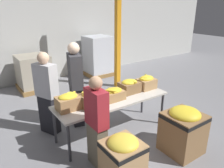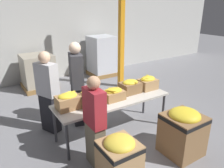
# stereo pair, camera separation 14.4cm
# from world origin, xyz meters

# --- Properties ---
(ground_plane) EXTENTS (30.00, 30.00, 0.00)m
(ground_plane) POSITION_xyz_m (0.00, 0.00, 0.00)
(ground_plane) COLOR gray
(wall_back) EXTENTS (16.00, 0.08, 4.00)m
(wall_back) POSITION_xyz_m (0.00, 4.06, 2.00)
(wall_back) COLOR #B7B7B2
(wall_back) RESTS_ON ground_plane
(sorting_table) EXTENTS (2.28, 0.75, 0.75)m
(sorting_table) POSITION_xyz_m (0.00, 0.00, 0.69)
(sorting_table) COLOR beige
(sorting_table) RESTS_ON ground_plane
(banana_box_0) EXTENTS (0.40, 0.30, 0.30)m
(banana_box_0) POSITION_xyz_m (-0.88, 0.08, 0.89)
(banana_box_0) COLOR #A37A4C
(banana_box_0) RESTS_ON sorting_table
(banana_box_1) EXTENTS (0.40, 0.31, 0.31)m
(banana_box_1) POSITION_xyz_m (-0.49, -0.05, 0.90)
(banana_box_1) COLOR olive
(banana_box_1) RESTS_ON sorting_table
(banana_box_2) EXTENTS (0.40, 0.33, 0.24)m
(banana_box_2) POSITION_xyz_m (0.00, -0.02, 0.86)
(banana_box_2) COLOR #A37A4C
(banana_box_2) RESTS_ON sorting_table
(banana_box_3) EXTENTS (0.40, 0.35, 0.28)m
(banana_box_3) POSITION_xyz_m (0.48, 0.08, 0.89)
(banana_box_3) COLOR olive
(banana_box_3) RESTS_ON sorting_table
(banana_box_4) EXTENTS (0.40, 0.32, 0.30)m
(banana_box_4) POSITION_xyz_m (0.92, 0.04, 0.89)
(banana_box_4) COLOR tan
(banana_box_4) RESTS_ON sorting_table
(volunteer_0) EXTENTS (0.36, 0.52, 1.78)m
(volunteer_0) POSITION_xyz_m (-0.40, 0.76, 0.88)
(volunteer_0) COLOR black
(volunteer_0) RESTS_ON ground_plane
(volunteer_1) EXTENTS (0.20, 0.41, 1.51)m
(volunteer_1) POSITION_xyz_m (-0.73, -0.62, 0.75)
(volunteer_1) COLOR #6B604C
(volunteer_1) RESTS_ON ground_plane
(volunteer_2) EXTENTS (0.39, 0.50, 1.66)m
(volunteer_2) POSITION_xyz_m (-1.02, 0.76, 0.82)
(volunteer_2) COLOR black
(volunteer_2) RESTS_ON ground_plane
(donation_bin_0) EXTENTS (0.52, 0.52, 0.79)m
(donation_bin_0) POSITION_xyz_m (-0.66, -1.19, 0.42)
(donation_bin_0) COLOR tan
(donation_bin_0) RESTS_ON ground_plane
(donation_bin_1) EXTENTS (0.62, 0.62, 0.85)m
(donation_bin_1) POSITION_xyz_m (0.66, -1.19, 0.45)
(donation_bin_1) COLOR olive
(donation_bin_1) RESTS_ON ground_plane
(support_pillar) EXTENTS (0.14, 0.14, 4.00)m
(support_pillar) POSITION_xyz_m (1.66, 2.10, 2.00)
(support_pillar) COLOR orange
(support_pillar) RESTS_ON ground_plane
(pallet_stack_0) EXTENTS (0.96, 0.96, 1.05)m
(pallet_stack_0) POSITION_xyz_m (-0.56, 3.34, 0.51)
(pallet_stack_0) COLOR olive
(pallet_stack_0) RESTS_ON ground_plane
(pallet_stack_1) EXTENTS (0.92, 0.92, 1.41)m
(pallet_stack_1) POSITION_xyz_m (1.76, 3.45, 0.70)
(pallet_stack_1) COLOR olive
(pallet_stack_1) RESTS_ON ground_plane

